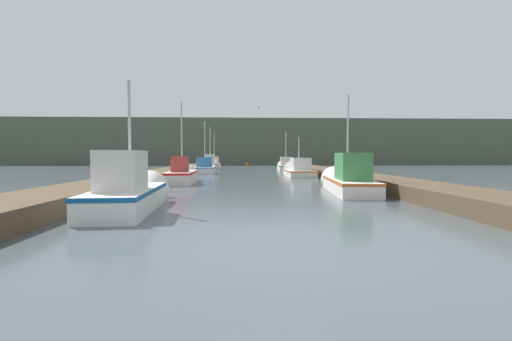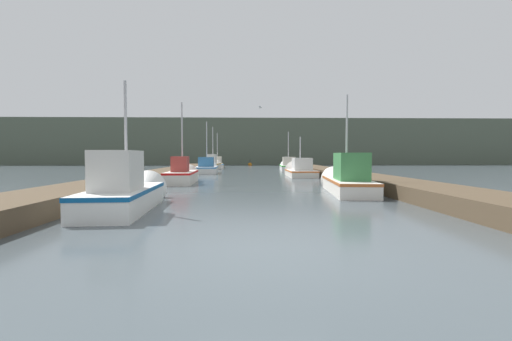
% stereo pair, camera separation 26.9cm
% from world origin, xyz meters
% --- Properties ---
extents(ground_plane, '(200.00, 200.00, 0.00)m').
position_xyz_m(ground_plane, '(0.00, 0.00, 0.00)').
color(ground_plane, '#424C51').
extents(dock_left, '(2.20, 40.00, 0.51)m').
position_xyz_m(dock_left, '(-5.89, 16.00, 0.25)').
color(dock_left, '#4C3D2B').
rests_on(dock_left, ground_plane).
extents(dock_right, '(2.20, 40.00, 0.51)m').
position_xyz_m(dock_right, '(5.89, 16.00, 0.25)').
color(dock_right, '#4C3D2B').
rests_on(dock_right, ground_plane).
extents(distant_shore_ridge, '(120.00, 16.00, 7.26)m').
position_xyz_m(distant_shore_ridge, '(0.00, 55.17, 3.63)').
color(distant_shore_ridge, '#4C5647').
rests_on(distant_shore_ridge, ground_plane).
extents(fishing_boat_0, '(1.70, 5.17, 3.95)m').
position_xyz_m(fishing_boat_0, '(-3.70, 4.47, 0.50)').
color(fishing_boat_0, silver).
rests_on(fishing_boat_0, ground_plane).
extents(fishing_boat_1, '(2.00, 6.06, 4.37)m').
position_xyz_m(fishing_boat_1, '(3.83, 8.78, 0.50)').
color(fishing_boat_1, silver).
rests_on(fishing_boat_1, ground_plane).
extents(fishing_boat_2, '(1.54, 4.66, 4.70)m').
position_xyz_m(fishing_boat_2, '(-3.81, 13.53, 0.44)').
color(fishing_boat_2, silver).
rests_on(fishing_boat_2, ground_plane).
extents(fishing_boat_3, '(1.84, 4.72, 3.46)m').
position_xyz_m(fishing_boat_3, '(3.56, 19.28, 0.39)').
color(fishing_boat_3, silver).
rests_on(fishing_boat_3, ground_plane).
extents(fishing_boat_4, '(1.85, 4.69, 4.82)m').
position_xyz_m(fishing_boat_4, '(-3.61, 23.61, 0.41)').
color(fishing_boat_4, silver).
rests_on(fishing_boat_4, ground_plane).
extents(fishing_boat_5, '(1.81, 5.96, 4.27)m').
position_xyz_m(fishing_boat_5, '(3.88, 28.59, 0.42)').
color(fishing_boat_5, silver).
rests_on(fishing_boat_5, ground_plane).
extents(fishing_boat_6, '(1.63, 4.58, 4.91)m').
position_xyz_m(fishing_boat_6, '(-3.91, 31.97, 0.49)').
color(fishing_boat_6, silver).
rests_on(fishing_boat_6, ground_plane).
extents(fishing_boat_7, '(1.90, 5.68, 4.63)m').
position_xyz_m(fishing_boat_7, '(-3.90, 37.26, 0.40)').
color(fishing_boat_7, silver).
rests_on(fishing_boat_7, ground_plane).
extents(mooring_piling_0, '(0.28, 0.28, 1.33)m').
position_xyz_m(mooring_piling_0, '(4.90, 39.39, 0.67)').
color(mooring_piling_0, '#473523').
rests_on(mooring_piling_0, ground_plane).
extents(mooring_piling_1, '(0.24, 0.24, 1.21)m').
position_xyz_m(mooring_piling_1, '(-4.91, 9.35, 0.61)').
color(mooring_piling_1, '#473523').
rests_on(mooring_piling_1, ground_plane).
extents(mooring_piling_2, '(0.27, 0.27, 1.24)m').
position_xyz_m(mooring_piling_2, '(4.77, 11.35, 0.62)').
color(mooring_piling_2, '#473523').
rests_on(mooring_piling_2, ground_plane).
extents(channel_buoy, '(0.57, 0.57, 1.07)m').
position_xyz_m(channel_buoy, '(0.26, 44.22, 0.16)').
color(channel_buoy, '#BF6513').
rests_on(channel_buoy, ground_plane).
extents(seagull_lead, '(0.30, 0.56, 0.12)m').
position_xyz_m(seagull_lead, '(0.73, 20.05, 5.05)').
color(seagull_lead, white).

